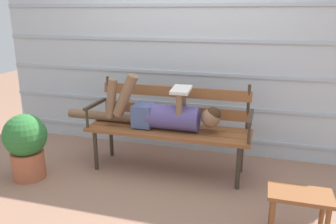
{
  "coord_description": "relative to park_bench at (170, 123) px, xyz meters",
  "views": [
    {
      "loc": [
        0.91,
        -3.06,
        1.62
      ],
      "look_at": [
        0.0,
        0.06,
        0.65
      ],
      "focal_mm": 35.9,
      "sensor_mm": 36.0,
      "label": 1
    }
  ],
  "objects": [
    {
      "name": "ground_plane",
      "position": [
        -0.0,
        -0.13,
        -0.51
      ],
      "size": [
        12.0,
        12.0,
        0.0
      ],
      "primitive_type": "plane",
      "color": "#936B56"
    },
    {
      "name": "reclining_person",
      "position": [
        -0.09,
        -0.07,
        0.11
      ],
      "size": [
        1.7,
        0.26,
        0.57
      ],
      "color": "#514784"
    },
    {
      "name": "footstool",
      "position": [
        1.22,
        -0.87,
        -0.22
      ],
      "size": [
        0.45,
        0.27,
        0.37
      ],
      "color": "brown",
      "rests_on": "ground"
    },
    {
      "name": "park_bench",
      "position": [
        0.0,
        0.0,
        0.0
      ],
      "size": [
        1.68,
        0.5,
        0.93
      ],
      "color": "brown",
      "rests_on": "ground"
    },
    {
      "name": "potted_plant",
      "position": [
        -1.31,
        -0.61,
        -0.14
      ],
      "size": [
        0.42,
        0.42,
        0.67
      ],
      "color": "#AD5B3D",
      "rests_on": "ground"
    },
    {
      "name": "house_siding",
      "position": [
        -0.0,
        0.59,
        0.61
      ],
      "size": [
        4.61,
        0.08,
        2.26
      ],
      "color": "#B2BCC6",
      "rests_on": "ground"
    }
  ]
}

